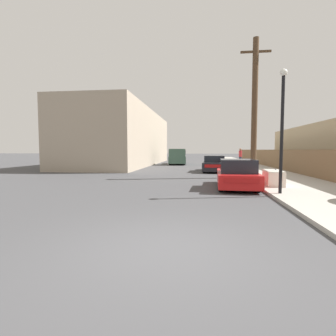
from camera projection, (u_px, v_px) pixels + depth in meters
The scene contains 11 objects.
ground_plane at pixel (165, 250), 4.56m from camera, with size 220.00×220.00×0.00m, color #444447.
sidewalk_curb at pixel (246, 166), 27.17m from camera, with size 4.20×63.00×0.12m, color #ADA89E.
discarded_fridge at pixel (273, 178), 12.11m from camera, with size 0.85×1.78×0.70m.
parked_sports_car_red at pixel (237, 175), 12.00m from camera, with size 1.95×4.18×1.32m.
car_parked_mid at pixel (214, 164), 20.98m from camera, with size 2.02×4.63×1.29m.
pickup_truck at pixel (177, 157), 30.84m from camera, with size 2.32×5.68×1.84m.
utility_pole at pixel (255, 106), 16.01m from camera, with size 1.80×0.35×8.37m.
street_lamp at pixel (282, 122), 9.60m from camera, with size 0.26×0.26×4.55m.
wooden_fence at pixel (276, 159), 23.07m from camera, with size 0.08×41.44×1.63m, color brown.
building_left_block at pixel (125, 139), 31.07m from camera, with size 7.00×23.07×6.13m, color tan.
pedestrian at pixel (240, 156), 28.48m from camera, with size 0.34×0.34×1.78m.
Camera 1 is at (0.60, -4.41, 1.75)m, focal length 28.00 mm.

